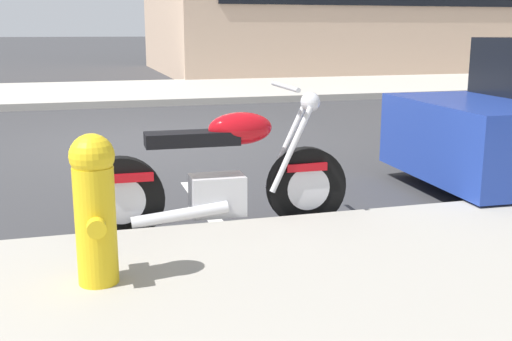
{
  "coord_description": "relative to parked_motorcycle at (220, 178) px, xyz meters",
  "views": [
    {
      "loc": [
        -1.01,
        -8.39,
        1.5
      ],
      "look_at": [
        0.26,
        -3.96,
        0.46
      ],
      "focal_mm": 43.74,
      "sensor_mm": 36.0,
      "label": 1
    }
  ],
  "objects": [
    {
      "name": "ground_plane",
      "position": [
        0.02,
        3.99,
        -0.42
      ],
      "size": [
        260.0,
        260.0,
        0.0
      ],
      "primitive_type": "plane",
      "color": "#333335"
    },
    {
      "name": "parked_motorcycle",
      "position": [
        0.0,
        0.0,
        0.0
      ],
      "size": [
        2.03,
        0.62,
        1.11
      ],
      "rotation": [
        0.0,
        0.0,
        -0.02
      ],
      "color": "black",
      "rests_on": "ground"
    },
    {
      "name": "parking_stall_stripe",
      "position": [
        0.02,
        0.53,
        -0.42
      ],
      "size": [
        0.12,
        2.2,
        0.01
      ],
      "primitive_type": "cube",
      "color": "silver",
      "rests_on": "ground"
    },
    {
      "name": "fire_hydrant",
      "position": [
        -0.93,
        -1.07,
        0.16
      ],
      "size": [
        0.24,
        0.36,
        0.83
      ],
      "color": "gold",
      "rests_on": "sidewalk_near_curb"
    }
  ]
}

